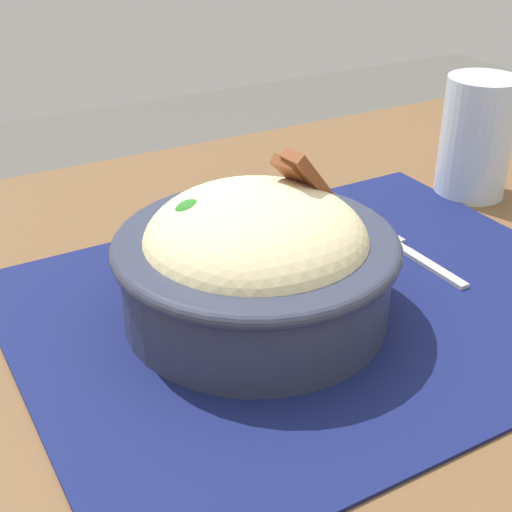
# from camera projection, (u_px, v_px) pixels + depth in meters

# --- Properties ---
(table) EXTENTS (1.12, 0.77, 0.78)m
(table) POSITION_uv_depth(u_px,v_px,m) (337.00, 392.00, 0.59)
(table) COLOR brown
(table) RESTS_ON ground_plane
(placemat) EXTENTS (0.46, 0.35, 0.00)m
(placemat) POSITION_uv_depth(u_px,v_px,m) (317.00, 304.00, 0.56)
(placemat) COLOR #11194C
(placemat) RESTS_ON table
(bowl) EXTENTS (0.21, 0.21, 0.12)m
(bowl) POSITION_uv_depth(u_px,v_px,m) (256.00, 259.00, 0.52)
(bowl) COLOR #2D3347
(bowl) RESTS_ON placemat
(fork) EXTENTS (0.02, 0.13, 0.00)m
(fork) POSITION_uv_depth(u_px,v_px,m) (403.00, 249.00, 0.63)
(fork) COLOR #B4B4B4
(fork) RESTS_ON placemat
(drinking_glass) EXTENTS (0.07, 0.07, 0.12)m
(drinking_glass) POSITION_uv_depth(u_px,v_px,m) (475.00, 145.00, 0.72)
(drinking_glass) COLOR silver
(drinking_glass) RESTS_ON table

